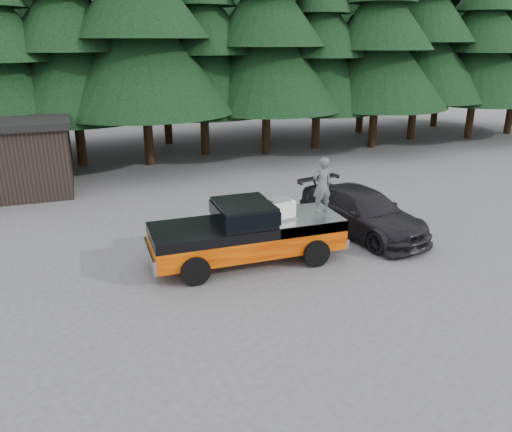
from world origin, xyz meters
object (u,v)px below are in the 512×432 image
object	(u,v)px
air_compressor	(279,209)
man_on_bed	(322,185)
pickup_truck	(247,241)
parked_car	(362,212)

from	to	relation	value
air_compressor	man_on_bed	world-z (taller)	man_on_bed
air_compressor	man_on_bed	distance (m)	1.58
man_on_bed	pickup_truck	bearing A→B (deg)	-4.45
air_compressor	man_on_bed	size ratio (longest dim) A/B	0.45
pickup_truck	parked_car	size ratio (longest dim) A/B	1.13
pickup_truck	parked_car	world-z (taller)	parked_car
parked_car	man_on_bed	bearing A→B (deg)	-167.89
pickup_truck	air_compressor	bearing A→B (deg)	-4.16
pickup_truck	air_compressor	xyz separation A→B (m)	(1.01, -0.07, 0.94)
man_on_bed	parked_car	world-z (taller)	man_on_bed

